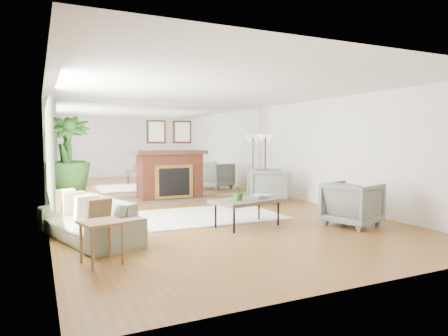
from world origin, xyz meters
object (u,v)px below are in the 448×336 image
fireplace (172,174)px  armchair_front (352,204)px  sofa (88,220)px  floor_lamp (265,143)px  armchair_back (267,185)px  coffee_table (247,201)px  side_table (101,228)px  potted_ficus (67,158)px

fireplace → armchair_front: bearing=-66.0°
sofa → floor_lamp: 6.21m
armchair_back → coffee_table: bearing=164.5°
coffee_table → side_table: side_table is taller
fireplace → potted_ficus: (-2.52, -0.16, 0.46)m
sofa → floor_lamp: size_ratio=1.25×
fireplace → sofa: 4.24m
side_table → floor_lamp: floor_lamp is taller
armchair_back → side_table: armchair_back is taller
armchair_front → sofa: bearing=59.8°
coffee_table → armchair_back: bearing=52.0°
sofa → coffee_table: bearing=67.8°
fireplace → sofa: (-2.45, -3.44, -0.35)m
armchair_front → side_table: armchair_front is taller
side_table → armchair_back: bearing=37.6°
sofa → fireplace: bearing=127.3°
coffee_table → armchair_front: size_ratio=1.57×
sofa → armchair_back: 4.94m
coffee_table → potted_ficus: 4.51m
armchair_back → potted_ficus: 4.76m
fireplace → coffee_table: fireplace is taller
fireplace → floor_lamp: fireplace is taller
fireplace → side_table: (-2.44, -4.80, -0.21)m
armchair_front → side_table: (-4.41, -0.39, 0.06)m
coffee_table → sofa: sofa is taller
side_table → floor_lamp: bearing=42.1°
side_table → potted_ficus: bearing=90.9°
side_table → potted_ficus: (-0.08, 4.64, 0.67)m
coffee_table → armchair_front: armchair_front is taller
coffee_table → potted_ficus: size_ratio=0.65×
fireplace → side_table: size_ratio=3.57×
coffee_table → potted_ficus: potted_ficus is taller
armchair_back → potted_ficus: bearing=97.6°
sofa → side_table: bearing=-16.8°
coffee_table → armchair_back: size_ratio=1.48×
sofa → side_table: 1.37m
coffee_table → armchair_back: (1.80, 2.31, -0.04)m
coffee_table → side_table: (-2.67, -1.13, -0.00)m
armchair_back → floor_lamp: (0.67, 1.20, 1.04)m
coffee_table → sofa: bearing=175.0°
armchair_front → floor_lamp: 4.44m
potted_ficus → floor_lamp: 5.23m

